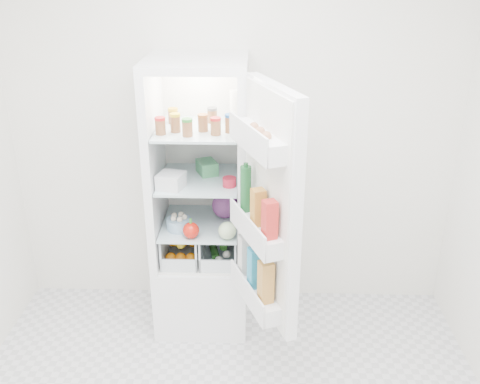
{
  "coord_description": "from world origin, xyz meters",
  "views": [
    {
      "loc": [
        0.15,
        -1.9,
        2.33
      ],
      "look_at": [
        0.06,
        0.95,
        1.07
      ],
      "focal_mm": 40.0,
      "sensor_mm": 36.0,
      "label": 1
    }
  ],
  "objects_px": {
    "fridge_door": "(267,213)",
    "mushroom_bowl": "(179,224)",
    "refrigerator": "(202,229)",
    "red_cabbage": "(225,205)"
  },
  "relations": [
    {
      "from": "red_cabbage",
      "to": "fridge_door",
      "type": "height_order",
      "value": "fridge_door"
    },
    {
      "from": "refrigerator",
      "to": "fridge_door",
      "type": "xyz_separation_m",
      "value": [
        0.41,
        -0.62,
        0.43
      ]
    },
    {
      "from": "mushroom_bowl",
      "to": "fridge_door",
      "type": "xyz_separation_m",
      "value": [
        0.54,
        -0.46,
        0.31
      ]
    },
    {
      "from": "red_cabbage",
      "to": "fridge_door",
      "type": "xyz_separation_m",
      "value": [
        0.26,
        -0.64,
        0.26
      ]
    },
    {
      "from": "mushroom_bowl",
      "to": "fridge_door",
      "type": "relative_size",
      "value": 0.12
    },
    {
      "from": "fridge_door",
      "to": "mushroom_bowl",
      "type": "bearing_deg",
      "value": 27.6
    },
    {
      "from": "refrigerator",
      "to": "red_cabbage",
      "type": "relative_size",
      "value": 10.41
    },
    {
      "from": "refrigerator",
      "to": "red_cabbage",
      "type": "bearing_deg",
      "value": 8.25
    },
    {
      "from": "fridge_door",
      "to": "red_cabbage",
      "type": "bearing_deg",
      "value": -0.03
    },
    {
      "from": "red_cabbage",
      "to": "fridge_door",
      "type": "distance_m",
      "value": 0.74
    }
  ]
}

